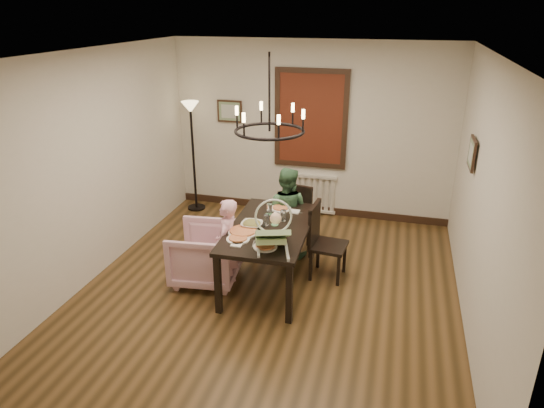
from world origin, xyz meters
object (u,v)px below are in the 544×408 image
at_px(chair_far, 294,219).
at_px(drinking_glass, 266,220).
at_px(seated_man, 286,219).
at_px(floor_lamp, 193,158).
at_px(baby_bouncer, 272,232).
at_px(armchair, 205,254).
at_px(elderly_woman, 227,251).
at_px(chair_right, 329,242).
at_px(dining_table, 270,233).

height_order(chair_far, drinking_glass, drinking_glass).
relative_size(seated_man, floor_lamp, 0.59).
bearing_deg(drinking_glass, baby_bouncer, -68.18).
height_order(baby_bouncer, drinking_glass, baby_bouncer).
height_order(armchair, elderly_woman, elderly_woman).
bearing_deg(drinking_glass, elderly_woman, -152.37).
bearing_deg(chair_right, chair_far, 47.33).
bearing_deg(elderly_woman, floor_lamp, -150.95).
height_order(chair_far, chair_right, chair_right).
relative_size(armchair, seated_man, 0.77).
distance_m(elderly_woman, baby_bouncer, 0.88).
bearing_deg(baby_bouncer, seated_man, 78.90).
xyz_separation_m(baby_bouncer, drinking_glass, (-0.22, 0.55, -0.13)).
xyz_separation_m(seated_man, floor_lamp, (-1.88, 1.20, 0.37)).
bearing_deg(drinking_glass, seated_man, 85.63).
height_order(dining_table, drinking_glass, drinking_glass).
xyz_separation_m(dining_table, chair_right, (0.68, 0.33, -0.20)).
bearing_deg(elderly_woman, seated_man, 151.16).
relative_size(dining_table, seated_man, 1.60).
bearing_deg(drinking_glass, dining_table, -12.62).
height_order(armchair, seated_man, seated_man).
bearing_deg(chair_right, drinking_glass, 119.15).
xyz_separation_m(dining_table, floor_lamp, (-1.86, 2.00, 0.21)).
distance_m(seated_man, drinking_glass, 0.85).
bearing_deg(seated_man, baby_bouncer, 100.98).
xyz_separation_m(chair_right, baby_bouncer, (-0.51, -0.87, 0.48)).
bearing_deg(seated_man, chair_far, -103.82).
bearing_deg(drinking_glass, armchair, -167.66).
height_order(dining_table, seated_man, seated_man).
distance_m(dining_table, drinking_glass, 0.16).
relative_size(chair_far, floor_lamp, 0.50).
distance_m(chair_right, seated_man, 0.81).
distance_m(armchair, elderly_woman, 0.35).
distance_m(chair_far, seated_man, 0.22).
height_order(dining_table, elderly_woman, elderly_woman).
xyz_separation_m(dining_table, armchair, (-0.80, -0.16, -0.33)).
xyz_separation_m(armchair, drinking_glass, (0.76, 0.17, 0.48)).
distance_m(armchair, drinking_glass, 0.91).
bearing_deg(chair_far, drinking_glass, -86.07).
bearing_deg(dining_table, floor_lamp, 131.35).
xyz_separation_m(chair_far, armchair, (-0.88, -1.15, -0.09)).
bearing_deg(floor_lamp, armchair, -63.80).
bearing_deg(baby_bouncer, floor_lamp, 110.75).
bearing_deg(armchair, elderly_woman, 72.90).
relative_size(elderly_woman, seated_man, 0.91).
xyz_separation_m(chair_right, seated_man, (-0.67, 0.46, 0.03)).
bearing_deg(floor_lamp, elderly_woman, -58.06).
height_order(armchair, drinking_glass, drinking_glass).
bearing_deg(dining_table, chair_far, 83.81).
bearing_deg(armchair, drinking_glass, 96.09).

